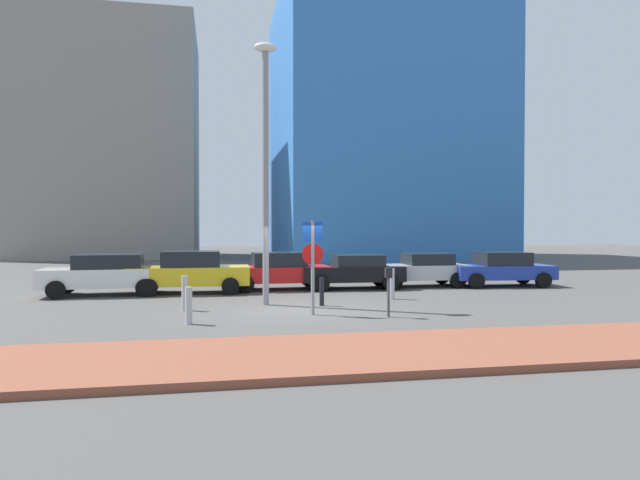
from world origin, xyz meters
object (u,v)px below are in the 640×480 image
parked_car_white (107,273)px  parking_meter (389,285)px  traffic_bollard_far (392,284)px  parking_sign_post (313,256)px  parked_car_yellow (190,272)px  street_lamp (266,154)px  traffic_bollard_near (322,292)px  parked_car_blue (501,269)px  parked_car_red (279,270)px  parked_car_black (353,271)px  traffic_bollard_mid (189,306)px  traffic_bollard_edge (185,293)px  parked_car_silver (421,269)px

parked_car_white → parking_meter: parked_car_white is taller
traffic_bollard_far → parked_car_white: bearing=162.8°
parking_sign_post → traffic_bollard_far: size_ratio=2.50×
parked_car_yellow → traffic_bollard_far: 7.55m
street_lamp → traffic_bollard_near: 4.69m
parked_car_white → parked_car_yellow: 2.94m
parked_car_blue → traffic_bollard_far: size_ratio=4.09×
parked_car_red → traffic_bollard_near: 4.88m
traffic_bollard_near → parking_meter: bearing=-61.1°
parked_car_red → parked_car_yellow: bearing=-169.6°
parked_car_white → street_lamp: 7.69m
parked_car_black → traffic_bollard_mid: bearing=-130.3°
parked_car_red → street_lamp: (-0.89, -4.28, 4.00)m
traffic_bollard_far → traffic_bollard_edge: size_ratio=1.03×
street_lamp → parking_meter: bearing=-44.3°
parking_sign_post → traffic_bollard_near: (0.59, 1.71, -1.21)m
parking_sign_post → street_lamp: 4.00m
street_lamp → traffic_bollard_mid: 5.77m
traffic_bollard_mid → parked_car_yellow: bearing=92.5°
traffic_bollard_far → traffic_bollard_mid: bearing=-150.3°
parked_car_black → parked_car_blue: bearing=-2.3°
parked_car_blue → traffic_bollard_near: (-8.54, -4.31, -0.31)m
parked_car_silver → parked_car_blue: 3.39m
parked_car_blue → traffic_bollard_near: size_ratio=4.91×
street_lamp → traffic_bollard_mid: street_lamp is taller
parked_car_silver → parking_sign_post: (-5.79, -6.57, 0.92)m
parked_car_silver → traffic_bollard_far: bearing=-124.1°
parked_car_blue → street_lamp: bearing=-159.7°
parking_meter → traffic_bollard_far: parking_meter is taller
parked_car_black → parking_sign_post: 6.93m
parked_car_white → parked_car_black: 9.35m
parked_car_white → parked_car_red: size_ratio=1.12×
parked_car_black → traffic_bollard_far: size_ratio=3.91×
parked_car_blue → traffic_bollard_edge: bearing=-160.4°
parked_car_blue → parking_meter: (-7.17, -6.80, 0.13)m
parked_car_silver → parking_sign_post: parking_sign_post is taller
parked_car_red → traffic_bollard_edge: bearing=-123.7°
street_lamp → traffic_bollard_far: (4.39, 0.62, -4.25)m
parked_car_black → parking_meter: parked_car_black is taller
parked_car_yellow → parked_car_red: (3.41, 0.63, -0.03)m
parked_car_yellow → parked_car_silver: 9.45m
parked_car_red → traffic_bollard_near: bearing=-80.4°
parked_car_yellow → traffic_bollard_mid: (0.30, -6.80, -0.34)m
parked_car_silver → parking_meter: size_ratio=2.94×
parking_meter → traffic_bollard_mid: (-5.30, -0.13, -0.41)m
parked_car_white → traffic_bollard_edge: parked_car_white is taller
parking_sign_post → traffic_bollard_far: parking_sign_post is taller
parked_car_silver → parked_car_red: bearing=-179.5°
parked_car_yellow → parked_car_blue: (12.77, 0.14, -0.06)m
traffic_bollard_near → traffic_bollard_edge: bearing=-176.9°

